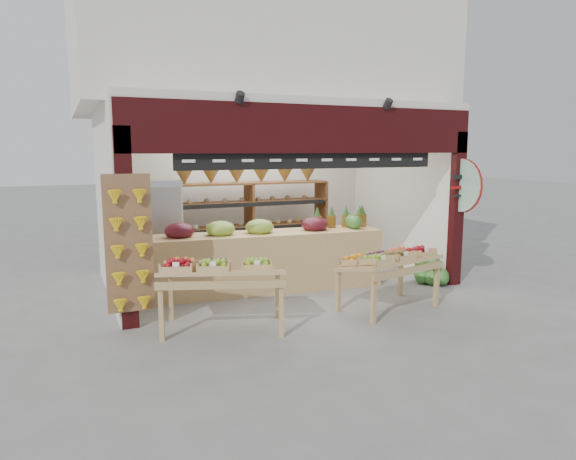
{
  "coord_description": "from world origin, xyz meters",
  "views": [
    {
      "loc": [
        -3.5,
        -7.91,
        2.35
      ],
      "look_at": [
        -0.06,
        -0.2,
        1.03
      ],
      "focal_mm": 32.0,
      "sensor_mm": 36.0,
      "label": 1
    }
  ],
  "objects_px": {
    "watermelon_pile": "(431,272)",
    "cardboard_stack": "(192,272)",
    "mid_counter": "(265,259)",
    "display_table_left": "(214,270)",
    "refrigerator": "(161,229)",
    "back_shelving": "(249,206)",
    "display_table_right": "(389,260)"
  },
  "relations": [
    {
      "from": "cardboard_stack",
      "to": "display_table_right",
      "type": "height_order",
      "value": "display_table_right"
    },
    {
      "from": "cardboard_stack",
      "to": "display_table_left",
      "type": "height_order",
      "value": "display_table_left"
    },
    {
      "from": "mid_counter",
      "to": "refrigerator",
      "type": "bearing_deg",
      "value": 133.0
    },
    {
      "from": "back_shelving",
      "to": "refrigerator",
      "type": "xyz_separation_m",
      "value": [
        -1.76,
        -0.12,
        -0.34
      ]
    },
    {
      "from": "display_table_left",
      "to": "refrigerator",
      "type": "bearing_deg",
      "value": 92.7
    },
    {
      "from": "watermelon_pile",
      "to": "cardboard_stack",
      "type": "bearing_deg",
      "value": 159.11
    },
    {
      "from": "back_shelving",
      "to": "watermelon_pile",
      "type": "relative_size",
      "value": 4.97
    },
    {
      "from": "back_shelving",
      "to": "display_table_left",
      "type": "xyz_separation_m",
      "value": [
        -1.62,
        -3.14,
        -0.45
      ]
    },
    {
      "from": "back_shelving",
      "to": "display_table_right",
      "type": "height_order",
      "value": "back_shelving"
    },
    {
      "from": "watermelon_pile",
      "to": "refrigerator",
      "type": "bearing_deg",
      "value": 151.81
    },
    {
      "from": "back_shelving",
      "to": "display_table_left",
      "type": "distance_m",
      "value": 3.56
    },
    {
      "from": "refrigerator",
      "to": "display_table_left",
      "type": "xyz_separation_m",
      "value": [
        0.14,
        -3.02,
        -0.12
      ]
    },
    {
      "from": "display_table_left",
      "to": "watermelon_pile",
      "type": "bearing_deg",
      "value": 9.66
    },
    {
      "from": "back_shelving",
      "to": "mid_counter",
      "type": "distance_m",
      "value": 1.84
    },
    {
      "from": "refrigerator",
      "to": "display_table_right",
      "type": "bearing_deg",
      "value": -47.42
    },
    {
      "from": "display_table_left",
      "to": "display_table_right",
      "type": "relative_size",
      "value": 1.12
    },
    {
      "from": "display_table_right",
      "to": "cardboard_stack",
      "type": "bearing_deg",
      "value": 134.14
    },
    {
      "from": "refrigerator",
      "to": "display_table_left",
      "type": "height_order",
      "value": "refrigerator"
    },
    {
      "from": "cardboard_stack",
      "to": "watermelon_pile",
      "type": "xyz_separation_m",
      "value": [
        3.95,
        -1.51,
        -0.06
      ]
    },
    {
      "from": "mid_counter",
      "to": "watermelon_pile",
      "type": "height_order",
      "value": "mid_counter"
    },
    {
      "from": "refrigerator",
      "to": "display_table_left",
      "type": "bearing_deg",
      "value": -84.8
    },
    {
      "from": "mid_counter",
      "to": "display_table_left",
      "type": "xyz_separation_m",
      "value": [
        -1.3,
        -1.47,
        0.26
      ]
    },
    {
      "from": "back_shelving",
      "to": "cardboard_stack",
      "type": "bearing_deg",
      "value": -146.74
    },
    {
      "from": "refrigerator",
      "to": "watermelon_pile",
      "type": "distance_m",
      "value": 4.94
    },
    {
      "from": "cardboard_stack",
      "to": "mid_counter",
      "type": "xyz_separation_m",
      "value": [
        1.08,
        -0.74,
        0.29
      ]
    },
    {
      "from": "refrigerator",
      "to": "cardboard_stack",
      "type": "relative_size",
      "value": 1.74
    },
    {
      "from": "refrigerator",
      "to": "watermelon_pile",
      "type": "height_order",
      "value": "refrigerator"
    },
    {
      "from": "back_shelving",
      "to": "refrigerator",
      "type": "distance_m",
      "value": 1.8
    },
    {
      "from": "mid_counter",
      "to": "display_table_left",
      "type": "relative_size",
      "value": 2.2
    },
    {
      "from": "refrigerator",
      "to": "mid_counter",
      "type": "xyz_separation_m",
      "value": [
        1.44,
        -1.55,
        -0.37
      ]
    },
    {
      "from": "mid_counter",
      "to": "display_table_left",
      "type": "height_order",
      "value": "mid_counter"
    },
    {
      "from": "back_shelving",
      "to": "cardboard_stack",
      "type": "distance_m",
      "value": 1.96
    }
  ]
}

